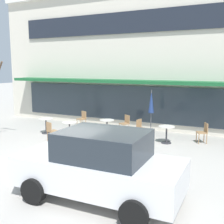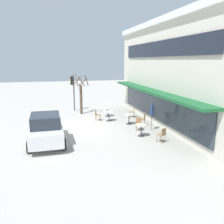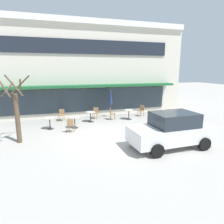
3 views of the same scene
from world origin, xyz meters
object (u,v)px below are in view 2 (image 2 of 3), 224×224
(cafe_table_streetside, at_px, (129,118))
(cafe_table_mid_patio, at_px, (141,128))
(cafe_chair_4, at_px, (162,134))
(cafe_chair_0, at_px, (97,114))
(traffic_light_pole, at_px, (73,87))
(patio_umbrella_green_folded, at_px, (152,107))
(street_tree, at_px, (81,96))
(cafe_chair_2, at_px, (143,118))
(cafe_chair_1, at_px, (133,111))
(cafe_table_near_wall, at_px, (107,111))
(parked_sedan, at_px, (46,129))
(cafe_chair_3, at_px, (139,123))
(cafe_table_by_tree, at_px, (109,115))

(cafe_table_streetside, height_order, cafe_table_mid_patio, same)
(cafe_chair_4, bearing_deg, cafe_chair_0, -155.63)
(cafe_table_streetside, distance_m, traffic_light_pole, 7.28)
(patio_umbrella_green_folded, xyz_separation_m, street_tree, (-6.38, -4.10, 0.03))
(cafe_chair_2, bearing_deg, cafe_chair_0, -126.17)
(cafe_chair_1, distance_m, cafe_chair_2, 2.62)
(cafe_table_near_wall, bearing_deg, cafe_chair_2, 29.12)
(cafe_chair_0, bearing_deg, cafe_table_near_wall, 137.10)
(parked_sedan, height_order, street_tree, street_tree)
(street_tree, bearing_deg, cafe_chair_1, 59.05)
(cafe_table_near_wall, bearing_deg, parked_sedan, -40.66)
(cafe_chair_0, xyz_separation_m, parked_sedan, (4.58, -3.85, 0.35))
(cafe_chair_1, height_order, street_tree, street_tree)
(cafe_chair_1, height_order, cafe_chair_3, same)
(parked_sedan, bearing_deg, cafe_chair_0, 139.97)
(parked_sedan, relative_size, traffic_light_pole, 1.25)
(cafe_table_by_tree, height_order, cafe_chair_0, cafe_chair_0)
(cafe_chair_0, distance_m, parked_sedan, 6.00)
(cafe_chair_2, xyz_separation_m, cafe_chair_3, (1.11, -0.76, 0.00))
(cafe_table_by_tree, distance_m, cafe_chair_1, 2.37)
(patio_umbrella_green_folded, bearing_deg, cafe_chair_4, -9.31)
(cafe_chair_1, bearing_deg, traffic_light_pole, -130.52)
(cafe_chair_0, distance_m, traffic_light_pole, 4.94)
(cafe_chair_1, relative_size, cafe_chair_4, 1.00)
(cafe_table_by_tree, height_order, patio_umbrella_green_folded, patio_umbrella_green_folded)
(cafe_table_streetside, xyz_separation_m, cafe_chair_2, (0.58, 0.91, 0.01))
(cafe_chair_2, relative_size, traffic_light_pole, 0.26)
(cafe_chair_4, distance_m, parked_sedan, 6.80)
(cafe_chair_4, xyz_separation_m, street_tree, (-8.92, -3.68, 1.13))
(cafe_chair_0, relative_size, cafe_chair_1, 1.00)
(cafe_chair_2, distance_m, street_tree, 6.55)
(patio_umbrella_green_folded, bearing_deg, cafe_chair_3, -103.02)
(cafe_chair_2, relative_size, parked_sedan, 0.21)
(cafe_chair_2, height_order, street_tree, street_tree)
(patio_umbrella_green_folded, relative_size, cafe_chair_4, 2.47)
(cafe_chair_1, distance_m, cafe_chair_3, 3.82)
(cafe_chair_1, distance_m, parked_sedan, 8.60)
(parked_sedan, distance_m, traffic_light_pole, 9.36)
(cafe_chair_0, relative_size, street_tree, 0.25)
(parked_sedan, relative_size, street_tree, 1.18)
(cafe_chair_2, xyz_separation_m, street_tree, (-5.07, -4.00, 1.13))
(cafe_chair_1, xyz_separation_m, cafe_chair_2, (2.62, -0.09, 0.00))
(cafe_chair_3, relative_size, traffic_light_pole, 0.26)
(cafe_table_near_wall, height_order, parked_sedan, parked_sedan)
(cafe_chair_1, relative_size, street_tree, 0.25)
(cafe_table_mid_patio, bearing_deg, parked_sedan, -90.80)
(street_tree, bearing_deg, cafe_table_mid_patio, 21.39)
(cafe_table_by_tree, bearing_deg, cafe_chair_0, -111.22)
(cafe_chair_4, bearing_deg, cafe_chair_2, 175.31)
(patio_umbrella_green_folded, height_order, cafe_chair_2, patio_umbrella_green_folded)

